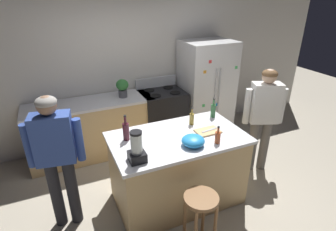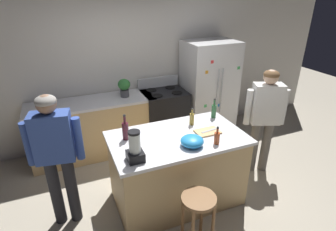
# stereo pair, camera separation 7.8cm
# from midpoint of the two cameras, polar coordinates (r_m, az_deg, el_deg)

# --- Properties ---
(ground_plane) EXTENTS (14.00, 14.00, 0.00)m
(ground_plane) POSITION_cam_midpoint_polar(r_m,az_deg,el_deg) (3.83, 2.40, -16.94)
(ground_plane) COLOR #B2A893
(back_wall) EXTENTS (8.00, 0.10, 2.70)m
(back_wall) POSITION_cam_midpoint_polar(r_m,az_deg,el_deg) (4.83, -7.16, 10.40)
(back_wall) COLOR silver
(back_wall) RESTS_ON ground_plane
(kitchen_island) EXTENTS (1.63, 0.95, 0.95)m
(kitchen_island) POSITION_cam_midpoint_polar(r_m,az_deg,el_deg) (3.52, 2.55, -11.17)
(kitchen_island) COLOR tan
(kitchen_island) RESTS_ON ground_plane
(back_counter_run) EXTENTS (2.00, 0.64, 0.95)m
(back_counter_run) POSITION_cam_midpoint_polar(r_m,az_deg,el_deg) (4.63, -14.76, -2.55)
(back_counter_run) COLOR tan
(back_counter_run) RESTS_ON ground_plane
(refrigerator) EXTENTS (0.90, 0.73, 1.76)m
(refrigerator) POSITION_cam_midpoint_polar(r_m,az_deg,el_deg) (5.07, 8.91, 5.44)
(refrigerator) COLOR silver
(refrigerator) RESTS_ON ground_plane
(stove_range) EXTENTS (0.76, 0.65, 1.13)m
(stove_range) POSITION_cam_midpoint_polar(r_m,az_deg,el_deg) (4.87, -0.39, -0.07)
(stove_range) COLOR black
(stove_range) RESTS_ON ground_plane
(person_by_island_left) EXTENTS (0.60, 0.28, 1.63)m
(person_by_island_left) POSITION_cam_midpoint_polar(r_m,az_deg,el_deg) (3.15, -21.96, -6.89)
(person_by_island_left) COLOR #26262B
(person_by_island_left) RESTS_ON ground_plane
(person_by_sink_right) EXTENTS (0.58, 0.35, 1.59)m
(person_by_sink_right) POSITION_cam_midpoint_polar(r_m,az_deg,el_deg) (4.09, 20.30, 0.47)
(person_by_sink_right) COLOR #66605B
(person_by_sink_right) RESTS_ON ground_plane
(bar_stool) EXTENTS (0.36, 0.36, 0.66)m
(bar_stool) POSITION_cam_midpoint_polar(r_m,az_deg,el_deg) (2.96, 7.19, -18.91)
(bar_stool) COLOR brown
(bar_stool) RESTS_ON ground_plane
(potted_plant) EXTENTS (0.20, 0.20, 0.30)m
(potted_plant) POSITION_cam_midpoint_polar(r_m,az_deg,el_deg) (4.46, -8.73, 6.04)
(potted_plant) COLOR #4C4C51
(potted_plant) RESTS_ON back_counter_run
(blender_appliance) EXTENTS (0.17, 0.17, 0.34)m
(blender_appliance) POSITION_cam_midpoint_polar(r_m,az_deg,el_deg) (2.78, -6.19, -6.92)
(blender_appliance) COLOR black
(blender_appliance) RESTS_ON kitchen_island
(bottle_cooking_sauce) EXTENTS (0.06, 0.06, 0.22)m
(bottle_cooking_sauce) POSITION_cam_midpoint_polar(r_m,az_deg,el_deg) (3.14, 10.98, -4.62)
(bottle_cooking_sauce) COLOR #B24C26
(bottle_cooking_sauce) RESTS_ON kitchen_island
(bottle_wine) EXTENTS (0.08, 0.08, 0.32)m
(bottle_wine) POSITION_cam_midpoint_polar(r_m,az_deg,el_deg) (3.19, -8.28, -3.13)
(bottle_wine) COLOR #471923
(bottle_wine) RESTS_ON kitchen_island
(bottle_olive_oil) EXTENTS (0.07, 0.07, 0.28)m
(bottle_olive_oil) POSITION_cam_midpoint_polar(r_m,az_deg,el_deg) (3.75, 10.22, 0.99)
(bottle_olive_oil) COLOR #2D6638
(bottle_olive_oil) RESTS_ON kitchen_island
(bottle_vinegar) EXTENTS (0.06, 0.06, 0.24)m
(bottle_vinegar) POSITION_cam_midpoint_polar(r_m,az_deg,el_deg) (3.52, 5.67, -0.68)
(bottle_vinegar) COLOR olive
(bottle_vinegar) RESTS_ON kitchen_island
(mixing_bowl) EXTENTS (0.26, 0.26, 0.12)m
(mixing_bowl) POSITION_cam_midpoint_polar(r_m,az_deg,el_deg) (3.07, 5.83, -5.38)
(mixing_bowl) COLOR #268CD8
(mixing_bowl) RESTS_ON kitchen_island
(cutting_board) EXTENTS (0.30, 0.20, 0.02)m
(cutting_board) POSITION_cam_midpoint_polar(r_m,az_deg,el_deg) (3.39, 9.01, -3.41)
(cutting_board) COLOR tan
(cutting_board) RESTS_ON kitchen_island
(chef_knife) EXTENTS (0.22, 0.06, 0.01)m
(chef_knife) POSITION_cam_midpoint_polar(r_m,az_deg,el_deg) (3.39, 9.31, -3.15)
(chef_knife) COLOR #B7BABF
(chef_knife) RESTS_ON cutting_board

